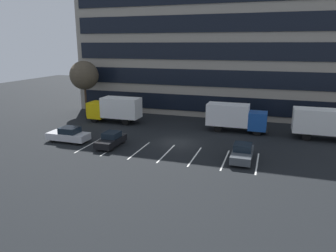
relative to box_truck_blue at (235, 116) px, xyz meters
The scene contains 10 objects.
ground_plane 8.40m from the box_truck_blue, 130.04° to the right, with size 120.00×120.00×0.00m, color black.
office_building 15.63m from the box_truck_blue, 114.29° to the left, with size 39.75×11.23×21.60m.
lot_markings 11.41m from the box_truck_blue, 117.90° to the right, with size 16.94×5.40×0.01m.
box_truck_blue is the anchor object (origin of this frame).
box_truck_yellow 15.64m from the box_truck_blue, behind, with size 7.25×2.40×3.36m.
box_truck_orange 9.71m from the box_truck_blue, ahead, with size 7.24×2.40×3.36m.
sedan_silver 19.02m from the box_truck_blue, 149.41° to the right, with size 4.45×1.86×1.59m.
sedan_black 14.90m from the box_truck_blue, 139.53° to the right, with size 1.69×4.03×1.44m.
sedan_charcoal 9.85m from the box_truck_blue, 79.52° to the right, with size 1.75×4.18×1.50m.
bare_tree 22.82m from the box_truck_blue, behind, with size 4.16×4.16×7.80m.
Camera 1 is at (9.09, -30.74, 10.11)m, focal length 33.78 mm.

